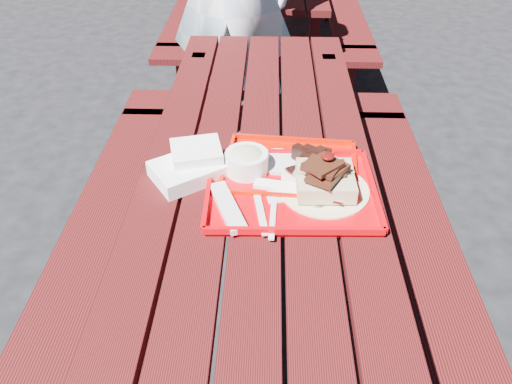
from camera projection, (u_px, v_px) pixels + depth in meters
ground at (257, 330)px, 2.00m from camera, size 60.00×60.00×0.00m
picnic_table_near at (257, 226)px, 1.65m from camera, size 1.41×2.40×0.75m
near_tray at (290, 179)px, 1.48m from camera, size 0.51×0.43×0.16m
far_tray at (288, 166)px, 1.56m from camera, size 0.44×0.36×0.07m
white_cloth at (192, 165)px, 1.53m from camera, size 0.27×0.26×0.09m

